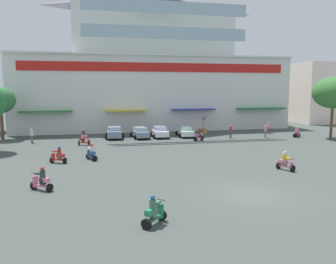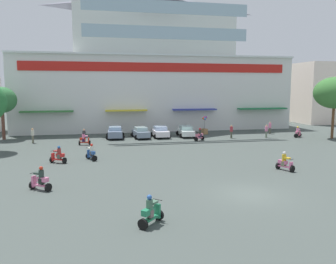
{
  "view_description": "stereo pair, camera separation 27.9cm",
  "coord_description": "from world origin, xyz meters",
  "px_view_note": "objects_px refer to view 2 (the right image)",
  "views": [
    {
      "loc": [
        -9.31,
        -18.65,
        6.52
      ],
      "look_at": [
        -2.2,
        13.96,
        2.12
      ],
      "focal_mm": 36.31,
      "sensor_mm": 36.0,
      "label": 1
    },
    {
      "loc": [
        -9.04,
        -18.71,
        6.52
      ],
      "look_at": [
        -2.2,
        13.96,
        2.12
      ],
      "focal_mm": 36.31,
      "sensor_mm": 36.0,
      "label": 2
    }
  ],
  "objects_px": {
    "scooter_rider_3": "(84,140)",
    "pedestrian_4": "(266,130)",
    "parked_car_2": "(160,132)",
    "plaza_tree_0": "(2,100)",
    "pedestrian_3": "(84,135)",
    "pedestrian_2": "(270,127)",
    "parked_car_0": "(115,132)",
    "scooter_rider_0": "(285,163)",
    "parked_car_1": "(141,132)",
    "scooter_rider_6": "(58,156)",
    "scooter_rider_2": "(199,135)",
    "scooter_rider_8": "(91,153)",
    "pedestrian_1": "(33,135)",
    "scooter_rider_7": "(40,180)",
    "plaza_tree_1": "(335,93)",
    "pedestrian_0": "(231,131)",
    "balloon_vendor_cart": "(205,127)",
    "scooter_rider_5": "(298,133)",
    "scooter_rider_1": "(151,212)",
    "parked_car_3": "(186,131)"
  },
  "relations": [
    {
      "from": "scooter_rider_1",
      "to": "pedestrian_2",
      "type": "height_order",
      "value": "pedestrian_2"
    },
    {
      "from": "scooter_rider_1",
      "to": "scooter_rider_2",
      "type": "height_order",
      "value": "scooter_rider_2"
    },
    {
      "from": "scooter_rider_0",
      "to": "scooter_rider_3",
      "type": "relative_size",
      "value": 1.03
    },
    {
      "from": "scooter_rider_2",
      "to": "scooter_rider_3",
      "type": "relative_size",
      "value": 1.05
    },
    {
      "from": "scooter_rider_5",
      "to": "pedestrian_0",
      "type": "relative_size",
      "value": 0.86
    },
    {
      "from": "scooter_rider_7",
      "to": "scooter_rider_2",
      "type": "bearing_deg",
      "value": 47.69
    },
    {
      "from": "scooter_rider_0",
      "to": "pedestrian_1",
      "type": "relative_size",
      "value": 0.86
    },
    {
      "from": "scooter_rider_3",
      "to": "pedestrian_1",
      "type": "xyz_separation_m",
      "value": [
        -5.97,
        2.56,
        0.4
      ]
    },
    {
      "from": "scooter_rider_6",
      "to": "balloon_vendor_cart",
      "type": "height_order",
      "value": "balloon_vendor_cart"
    },
    {
      "from": "scooter_rider_2",
      "to": "scooter_rider_7",
      "type": "relative_size",
      "value": 0.99
    },
    {
      "from": "parked_car_1",
      "to": "scooter_rider_2",
      "type": "relative_size",
      "value": 2.64
    },
    {
      "from": "parked_car_2",
      "to": "pedestrian_4",
      "type": "bearing_deg",
      "value": -12.7
    },
    {
      "from": "parked_car_2",
      "to": "pedestrian_0",
      "type": "bearing_deg",
      "value": -16.56
    },
    {
      "from": "plaza_tree_0",
      "to": "pedestrian_3",
      "type": "distance_m",
      "value": 11.67
    },
    {
      "from": "scooter_rider_0",
      "to": "scooter_rider_6",
      "type": "relative_size",
      "value": 1.01
    },
    {
      "from": "parked_car_1",
      "to": "parked_car_0",
      "type": "bearing_deg",
      "value": 171.58
    },
    {
      "from": "parked_car_1",
      "to": "pedestrian_0",
      "type": "xyz_separation_m",
      "value": [
        11.4,
        -2.6,
        0.24
      ]
    },
    {
      "from": "pedestrian_2",
      "to": "parked_car_0",
      "type": "bearing_deg",
      "value": 179.22
    },
    {
      "from": "parked_car_2",
      "to": "pedestrian_1",
      "type": "relative_size",
      "value": 2.2
    },
    {
      "from": "plaza_tree_1",
      "to": "scooter_rider_0",
      "type": "relative_size",
      "value": 5.11
    },
    {
      "from": "scooter_rider_2",
      "to": "scooter_rider_8",
      "type": "height_order",
      "value": "scooter_rider_2"
    },
    {
      "from": "scooter_rider_5",
      "to": "scooter_rider_7",
      "type": "bearing_deg",
      "value": -149.18
    },
    {
      "from": "scooter_rider_3",
      "to": "pedestrian_4",
      "type": "height_order",
      "value": "pedestrian_4"
    },
    {
      "from": "scooter_rider_8",
      "to": "pedestrian_1",
      "type": "distance_m",
      "value": 12.96
    },
    {
      "from": "pedestrian_4",
      "to": "pedestrian_2",
      "type": "bearing_deg",
      "value": 55.02
    },
    {
      "from": "plaza_tree_1",
      "to": "parked_car_0",
      "type": "distance_m",
      "value": 28.32
    },
    {
      "from": "scooter_rider_3",
      "to": "parked_car_1",
      "type": "bearing_deg",
      "value": 30.01
    },
    {
      "from": "parked_car_1",
      "to": "scooter_rider_3",
      "type": "bearing_deg",
      "value": -149.99
    },
    {
      "from": "parked_car_0",
      "to": "scooter_rider_1",
      "type": "xyz_separation_m",
      "value": [
        0.16,
        -28.46,
        -0.14
      ]
    },
    {
      "from": "plaza_tree_1",
      "to": "scooter_rider_3",
      "type": "relative_size",
      "value": 5.28
    },
    {
      "from": "scooter_rider_7",
      "to": "pedestrian_4",
      "type": "relative_size",
      "value": 0.93
    },
    {
      "from": "plaza_tree_1",
      "to": "parked_car_0",
      "type": "bearing_deg",
      "value": 167.74
    },
    {
      "from": "parked_car_1",
      "to": "balloon_vendor_cart",
      "type": "relative_size",
      "value": 1.62
    },
    {
      "from": "parked_car_3",
      "to": "scooter_rider_1",
      "type": "xyz_separation_m",
      "value": [
        -9.15,
        -28.11,
        -0.09
      ]
    },
    {
      "from": "pedestrian_3",
      "to": "pedestrian_4",
      "type": "height_order",
      "value": "pedestrian_4"
    },
    {
      "from": "scooter_rider_2",
      "to": "scooter_rider_5",
      "type": "height_order",
      "value": "scooter_rider_2"
    },
    {
      "from": "pedestrian_2",
      "to": "scooter_rider_6",
      "type": "bearing_deg",
      "value": -153.93
    },
    {
      "from": "scooter_rider_1",
      "to": "balloon_vendor_cart",
      "type": "distance_m",
      "value": 32.34
    },
    {
      "from": "scooter_rider_1",
      "to": "scooter_rider_8",
      "type": "bearing_deg",
      "value": 100.87
    },
    {
      "from": "pedestrian_1",
      "to": "scooter_rider_2",
      "type": "bearing_deg",
      "value": -6.16
    },
    {
      "from": "plaza_tree_1",
      "to": "pedestrian_3",
      "type": "xyz_separation_m",
      "value": [
        -31.03,
        3.25,
        -4.91
      ]
    },
    {
      "from": "parked_car_2",
      "to": "parked_car_0",
      "type": "bearing_deg",
      "value": 175.55
    },
    {
      "from": "scooter_rider_5",
      "to": "parked_car_1",
      "type": "bearing_deg",
      "value": 170.13
    },
    {
      "from": "scooter_rider_5",
      "to": "scooter_rider_8",
      "type": "relative_size",
      "value": 0.98
    },
    {
      "from": "parked_car_1",
      "to": "scooter_rider_0",
      "type": "xyz_separation_m",
      "value": [
        8.95,
        -19.54,
        -0.13
      ]
    },
    {
      "from": "parked_car_0",
      "to": "pedestrian_4",
      "type": "bearing_deg",
      "value": -10.25
    },
    {
      "from": "scooter_rider_1",
      "to": "pedestrian_3",
      "type": "xyz_separation_m",
      "value": [
        -3.96,
        25.8,
        0.28
      ]
    },
    {
      "from": "pedestrian_3",
      "to": "pedestrian_4",
      "type": "relative_size",
      "value": 0.97
    },
    {
      "from": "plaza_tree_0",
      "to": "scooter_rider_3",
      "type": "bearing_deg",
      "value": -32.24
    },
    {
      "from": "balloon_vendor_cart",
      "to": "pedestrian_0",
      "type": "bearing_deg",
      "value": -64.53
    }
  ]
}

